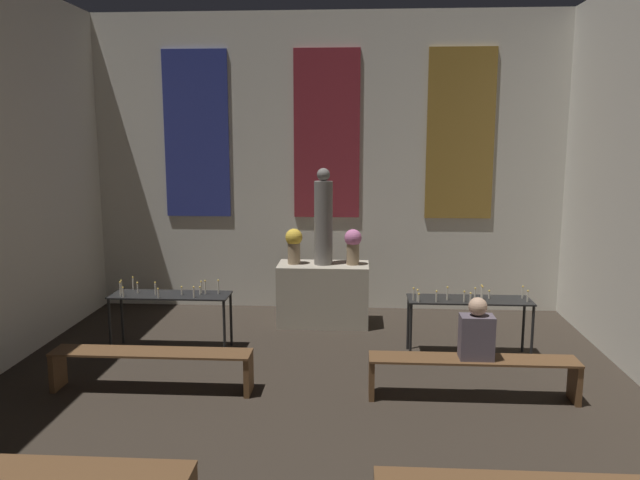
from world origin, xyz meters
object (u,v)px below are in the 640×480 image
flower_vase_right (353,244)px  candle_rack_right (469,305)px  flower_vase_left (294,244)px  pew_back_left (152,361)px  person_seated (477,332)px  altar (323,294)px  statue (323,220)px  pew_back_right (473,369)px  candle_rack_left (170,300)px

flower_vase_right → candle_rack_right: size_ratio=0.34×
flower_vase_left → pew_back_left: bearing=-116.9°
person_seated → pew_back_left: bearing=180.0°
pew_back_left → altar: bearing=55.9°
flower_vase_right → candle_rack_right: bearing=-40.3°
statue → person_seated: 3.31m
altar → candle_rack_right: (1.96, -1.29, 0.22)m
flower_vase_right → pew_back_right: flower_vase_right is taller
candle_rack_left → candle_rack_right: (3.93, -0.00, -0.00)m
altar → candle_rack_right: candle_rack_right is taller
flower_vase_left → candle_rack_right: flower_vase_left is taller
pew_back_left → flower_vase_right: bearing=49.8°
altar → person_seated: (1.81, -2.64, 0.29)m
candle_rack_right → pew_back_right: size_ratio=0.70×
statue → pew_back_left: statue is taller
candle_rack_left → candle_rack_right: size_ratio=1.00×
candle_rack_right → pew_back_left: candle_rack_right is taller
candle_rack_right → person_seated: person_seated is taller
statue → flower_vase_right: bearing=0.0°
statue → flower_vase_left: (-0.44, 0.00, -0.37)m
flower_vase_right → pew_back_right: bearing=-63.1°
flower_vase_left → candle_rack_right: (2.40, -1.29, -0.55)m
pew_back_left → candle_rack_left: bearing=97.7°
flower_vase_left → person_seated: flower_vase_left is taller
statue → pew_back_right: statue is taller
statue → flower_vase_left: size_ratio=2.69×
altar → pew_back_left: altar is taller
flower_vase_right → candle_rack_right: (1.52, -1.29, -0.55)m
candle_rack_left → statue: bearing=33.2°
altar → candle_rack_left: (-1.97, -1.28, 0.22)m
candle_rack_left → pew_back_left: size_ratio=0.70×
flower_vase_right → candle_rack_left: bearing=-151.9°
candle_rack_left → person_seated: person_seated is taller
flower_vase_left → flower_vase_right: same height
candle_rack_left → pew_back_left: (0.18, -1.35, -0.34)m
flower_vase_left → pew_back_right: flower_vase_left is taller
flower_vase_left → pew_back_left: flower_vase_left is taller
pew_back_right → person_seated: bearing=0.0°
candle_rack_left → pew_back_right: candle_rack_left is taller
person_seated → statue: bearing=124.4°
candle_rack_left → candle_rack_right: 3.93m
pew_back_left → person_seated: person_seated is taller
statue → candle_rack_left: statue is taller
flower_vase_right → flower_vase_left: bearing=180.0°
candle_rack_left → person_seated: bearing=-19.7°
pew_back_right → flower_vase_right: bearing=116.9°
statue → candle_rack_right: bearing=-33.3°
flower_vase_left → candle_rack_right: bearing=-28.2°
flower_vase_left → person_seated: size_ratio=0.79×
altar → pew_back_right: (1.78, -2.64, -0.12)m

